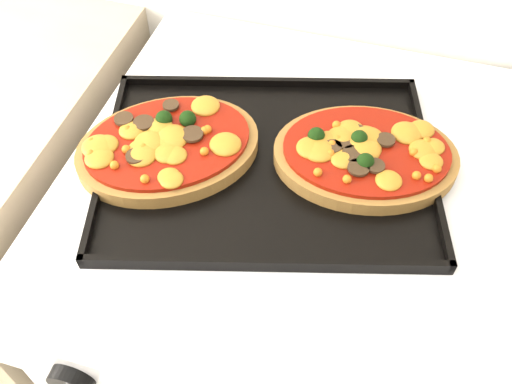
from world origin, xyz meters
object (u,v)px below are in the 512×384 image
(pizza_left, at_px, (168,145))
(stove, at_px, (280,318))
(pizza_right, at_px, (366,154))
(baking_tray, at_px, (267,163))

(pizza_left, bearing_deg, stove, 11.59)
(pizza_right, bearing_deg, stove, -164.02)
(baking_tray, relative_size, pizza_right, 1.80)
(baking_tray, bearing_deg, pizza_left, 173.83)
(stove, relative_size, pizza_right, 3.79)
(stove, bearing_deg, baking_tray, -158.89)
(stove, xyz_separation_m, baking_tray, (-0.03, -0.01, 0.47))
(baking_tray, bearing_deg, stove, 5.74)
(baking_tray, relative_size, pizza_left, 1.78)
(pizza_left, height_order, pizza_right, same)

